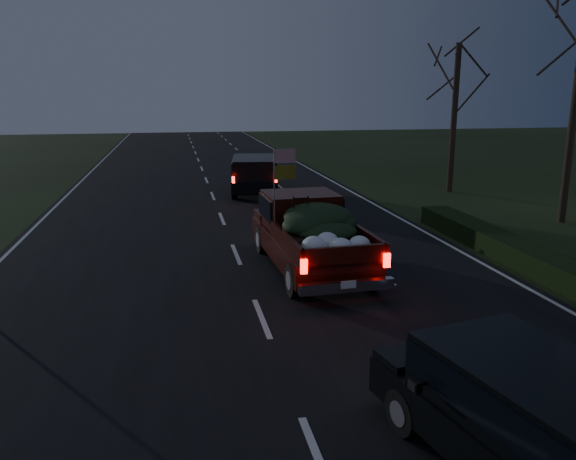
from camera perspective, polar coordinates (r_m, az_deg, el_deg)
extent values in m
plane|color=black|center=(12.22, -2.69, -8.99)|extent=(120.00, 120.00, 0.00)
cube|color=black|center=(12.22, -2.69, -8.95)|extent=(14.00, 120.00, 0.02)
cube|color=black|center=(17.60, 21.64, -1.80)|extent=(1.00, 10.00, 0.60)
cylinder|color=black|center=(23.04, 27.11, 11.10)|extent=(0.28, 0.28, 8.50)
cylinder|color=black|center=(28.42, 16.50, 10.73)|extent=(0.28, 0.28, 7.00)
cube|color=#390D07|center=(15.40, 2.18, -1.59)|extent=(2.39, 5.51, 0.60)
cube|color=#390D07|center=(16.13, 1.25, 2.09)|extent=(2.08, 1.82, 0.98)
cube|color=black|center=(16.11, 1.26, 2.47)|extent=(2.18, 1.71, 0.60)
cube|color=#390D07|center=(14.02, 3.77, -1.78)|extent=(2.13, 3.12, 0.07)
ellipsoid|color=black|center=(14.41, 3.36, 0.66)|extent=(1.82, 2.02, 0.65)
cylinder|color=gray|center=(14.83, -1.41, 4.04)|extent=(0.03, 0.03, 2.17)
cube|color=red|center=(14.77, -0.31, 7.54)|extent=(0.56, 0.05, 0.37)
cube|color=gold|center=(14.82, -0.30, 5.87)|extent=(0.56, 0.05, 0.37)
cube|color=black|center=(27.23, -3.44, 5.10)|extent=(2.71, 5.19, 0.62)
cube|color=black|center=(26.88, -3.46, 6.50)|extent=(2.41, 3.84, 0.83)
cube|color=black|center=(26.87, -3.46, 6.67)|extent=(2.50, 3.76, 0.50)
cube|color=black|center=(7.93, 23.31, -19.00)|extent=(2.71, 4.75, 0.56)
cube|color=black|center=(7.48, 25.10, -15.63)|extent=(2.36, 3.54, 0.75)
cube|color=black|center=(7.45, 25.16, -15.13)|extent=(2.43, 3.47, 0.45)
cube|color=black|center=(7.59, 12.77, -15.14)|extent=(0.13, 0.22, 0.15)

